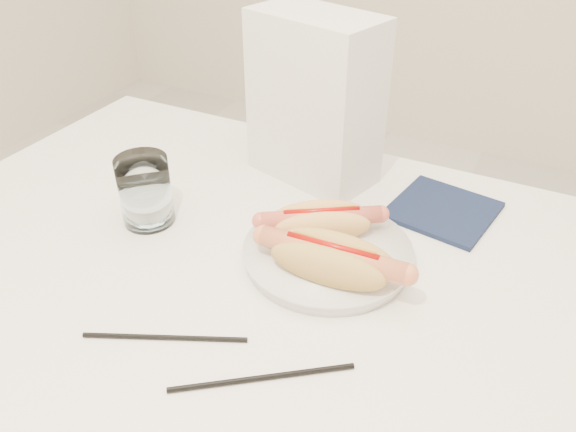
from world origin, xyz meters
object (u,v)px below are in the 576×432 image
at_px(table, 284,317).
at_px(hotdog_right, 332,259).
at_px(hotdog_left, 321,222).
at_px(napkin_box, 315,100).
at_px(water_glass, 145,191).
at_px(plate, 328,255).

height_order(table, hotdog_right, hotdog_right).
bearing_deg(hotdog_left, hotdog_right, -89.87).
bearing_deg(napkin_box, water_glass, -107.94).
bearing_deg(table, napkin_box, 107.51).
height_order(table, water_glass, water_glass).
distance_m(table, hotdog_left, 0.14).
bearing_deg(napkin_box, table, -56.96).
xyz_separation_m(hotdog_left, water_glass, (-0.25, -0.06, 0.01)).
height_order(table, plate, plate).
relative_size(plate, napkin_box, 0.83).
height_order(water_glass, napkin_box, napkin_box).
bearing_deg(hotdog_left, plate, -83.21).
bearing_deg(plate, table, -113.53).
xyz_separation_m(hotdog_left, napkin_box, (-0.09, 0.18, 0.09)).
bearing_deg(table, hotdog_right, 24.81).
relative_size(hotdog_left, water_glass, 1.46).
bearing_deg(hotdog_left, napkin_box, 85.12).
relative_size(table, napkin_box, 4.48).
xyz_separation_m(table, hotdog_left, (0.01, 0.10, 0.10)).
height_order(plate, hotdog_right, hotdog_right).
relative_size(hotdog_left, hotdog_right, 0.80).
distance_m(plate, hotdog_left, 0.05).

